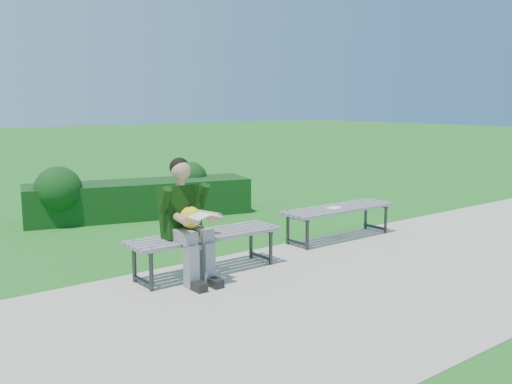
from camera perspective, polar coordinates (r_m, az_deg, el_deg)
name	(u,v)px	position (r m, az deg, el deg)	size (l,w,h in m)	color
ground	(243,253)	(7.33, -1.33, -6.16)	(80.00, 80.00, 0.00)	#237316
walkway	(343,287)	(6.07, 8.71, -9.40)	(30.00, 3.50, 0.02)	beige
hedge	(132,196)	(9.76, -12.27, -0.40)	(3.80, 1.86, 0.94)	#143810
bench_left	(206,238)	(6.38, -5.05, -4.65)	(1.80, 0.50, 0.46)	gray
bench_right	(339,211)	(8.03, 8.31, -1.87)	(1.80, 0.50, 0.46)	gray
seated_boy	(186,217)	(6.08, -6.98, -2.47)	(0.56, 0.76, 1.31)	gray
paper_sheet	(334,208)	(7.95, 7.82, -1.55)	(0.26, 0.22, 0.01)	white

